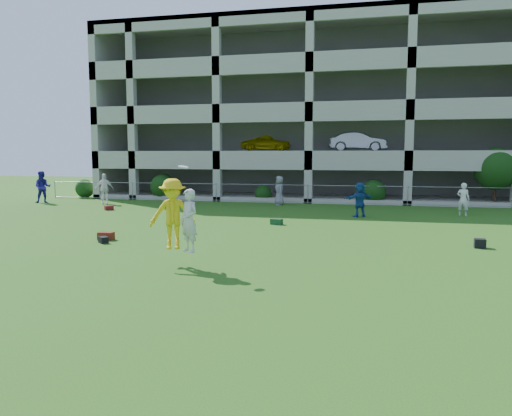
% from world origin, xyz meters
% --- Properties ---
extents(ground, '(100.00, 100.00, 0.00)m').
position_xyz_m(ground, '(0.00, 0.00, 0.00)').
color(ground, '#235114').
rests_on(ground, ground).
extents(bystander_a, '(1.23, 1.14, 2.02)m').
position_xyz_m(bystander_a, '(-16.41, 15.50, 1.01)').
color(bystander_a, navy).
rests_on(bystander_a, ground).
extents(bystander_b, '(1.19, 0.90, 1.88)m').
position_xyz_m(bystander_b, '(-12.29, 15.83, 0.94)').
color(bystander_b, white).
rests_on(bystander_b, ground).
extents(bystander_c, '(0.86, 1.01, 1.76)m').
position_xyz_m(bystander_c, '(-1.57, 17.67, 0.88)').
color(bystander_c, slate).
rests_on(bystander_c, ground).
extents(bystander_d, '(1.62, 1.30, 1.72)m').
position_xyz_m(bystander_d, '(3.35, 12.89, 0.86)').
color(bystander_d, navy).
rests_on(bystander_d, ground).
extents(bystander_e, '(0.71, 0.58, 1.66)m').
position_xyz_m(bystander_e, '(8.38, 14.47, 0.83)').
color(bystander_e, white).
rests_on(bystander_e, ground).
extents(bag_red_a, '(0.57, 0.33, 0.28)m').
position_xyz_m(bag_red_a, '(-5.37, 3.97, 0.14)').
color(bag_red_a, '#5C210F').
rests_on(bag_red_a, ground).
extents(bag_black_b, '(0.46, 0.45, 0.22)m').
position_xyz_m(bag_black_b, '(-5.13, 3.37, 0.11)').
color(bag_black_b, black).
rests_on(bag_black_b, ground).
extents(crate_d, '(0.38, 0.38, 0.30)m').
position_xyz_m(crate_d, '(7.44, 5.39, 0.15)').
color(crate_d, black).
rests_on(crate_d, ground).
extents(bag_red_f, '(0.51, 0.52, 0.24)m').
position_xyz_m(bag_red_f, '(-10.23, 12.75, 0.12)').
color(bag_red_f, '#5A120F').
rests_on(bag_red_f, ground).
extents(bag_green_g, '(0.56, 0.41, 0.25)m').
position_xyz_m(bag_green_g, '(-0.13, 9.27, 0.12)').
color(bag_green_g, '#163C17').
rests_on(bag_green_g, ground).
extents(frisbee_contest, '(1.64, 1.11, 2.34)m').
position_xyz_m(frisbee_contest, '(-1.27, 0.60, 1.41)').
color(frisbee_contest, yellow).
rests_on(frisbee_contest, ground).
extents(parking_garage, '(30.00, 14.00, 12.00)m').
position_xyz_m(parking_garage, '(-0.00, 27.70, 6.01)').
color(parking_garage, '#9E998C').
rests_on(parking_garage, ground).
extents(fence, '(36.06, 0.06, 1.20)m').
position_xyz_m(fence, '(0.00, 19.00, 0.61)').
color(fence, gray).
rests_on(fence, ground).
extents(shrub_row, '(34.38, 2.52, 3.50)m').
position_xyz_m(shrub_row, '(4.59, 19.70, 1.51)').
color(shrub_row, '#163D11').
rests_on(shrub_row, ground).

